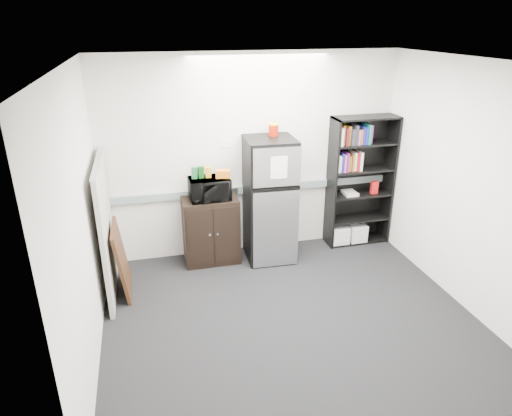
# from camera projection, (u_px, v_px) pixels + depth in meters

# --- Properties ---
(floor) EXTENTS (4.00, 4.00, 0.00)m
(floor) POSITION_uv_depth(u_px,v_px,m) (290.00, 317.00, 5.05)
(floor) COLOR black
(floor) RESTS_ON ground
(wall_back) EXTENTS (4.00, 0.02, 2.70)m
(wall_back) POSITION_uv_depth(u_px,v_px,m) (252.00, 157.00, 6.10)
(wall_back) COLOR silver
(wall_back) RESTS_ON floor
(wall_right) EXTENTS (0.02, 3.50, 2.70)m
(wall_right) POSITION_uv_depth(u_px,v_px,m) (467.00, 187.00, 4.98)
(wall_right) COLOR silver
(wall_right) RESTS_ON floor
(wall_left) EXTENTS (0.02, 3.50, 2.70)m
(wall_left) POSITION_uv_depth(u_px,v_px,m) (81.00, 225.00, 4.08)
(wall_left) COLOR silver
(wall_left) RESTS_ON floor
(ceiling) EXTENTS (4.00, 3.50, 0.02)m
(ceiling) POSITION_uv_depth(u_px,v_px,m) (298.00, 62.00, 4.01)
(ceiling) COLOR white
(ceiling) RESTS_ON wall_back
(electrical_raceway) EXTENTS (3.92, 0.05, 0.10)m
(electrical_raceway) POSITION_uv_depth(u_px,v_px,m) (253.00, 189.00, 6.24)
(electrical_raceway) COLOR gray
(electrical_raceway) RESTS_ON wall_back
(wall_note) EXTENTS (0.14, 0.00, 0.10)m
(wall_note) POSITION_uv_depth(u_px,v_px,m) (226.00, 144.00, 5.94)
(wall_note) COLOR white
(wall_note) RESTS_ON wall_back
(bookshelf) EXTENTS (0.90, 0.34, 1.85)m
(bookshelf) POSITION_uv_depth(u_px,v_px,m) (359.00, 179.00, 6.42)
(bookshelf) COLOR black
(bookshelf) RESTS_ON floor
(cubicle_partition) EXTENTS (0.06, 1.30, 1.62)m
(cubicle_partition) POSITION_uv_depth(u_px,v_px,m) (106.00, 228.00, 5.28)
(cubicle_partition) COLOR gray
(cubicle_partition) RESTS_ON floor
(cabinet) EXTENTS (0.72, 0.48, 0.90)m
(cabinet) POSITION_uv_depth(u_px,v_px,m) (211.00, 230.00, 6.08)
(cabinet) COLOR black
(cabinet) RESTS_ON floor
(microwave) EXTENTS (0.53, 0.37, 0.28)m
(microwave) POSITION_uv_depth(u_px,v_px,m) (209.00, 189.00, 5.84)
(microwave) COLOR black
(microwave) RESTS_ON cabinet
(snack_box_a) EXTENTS (0.08, 0.07, 0.15)m
(snack_box_a) POSITION_uv_depth(u_px,v_px,m) (194.00, 173.00, 5.75)
(snack_box_a) COLOR #1B5E30
(snack_box_a) RESTS_ON microwave
(snack_box_b) EXTENTS (0.08, 0.06, 0.15)m
(snack_box_b) POSITION_uv_depth(u_px,v_px,m) (201.00, 172.00, 5.77)
(snack_box_b) COLOR #0D3D0F
(snack_box_b) RESTS_ON microwave
(snack_box_c) EXTENTS (0.07, 0.05, 0.14)m
(snack_box_c) POSITION_uv_depth(u_px,v_px,m) (208.00, 172.00, 5.79)
(snack_box_c) COLOR orange
(snack_box_c) RESTS_ON microwave
(snack_bag) EXTENTS (0.20, 0.13, 0.10)m
(snack_bag) POSITION_uv_depth(u_px,v_px,m) (223.00, 174.00, 5.79)
(snack_bag) COLOR orange
(snack_bag) RESTS_ON microwave
(refrigerator) EXTENTS (0.65, 0.68, 1.67)m
(refrigerator) POSITION_uv_depth(u_px,v_px,m) (270.00, 200.00, 6.04)
(refrigerator) COLOR black
(refrigerator) RESTS_ON floor
(coffee_can) EXTENTS (0.13, 0.13, 0.18)m
(coffee_can) POSITION_uv_depth(u_px,v_px,m) (274.00, 129.00, 5.82)
(coffee_can) COLOR #9E1907
(coffee_can) RESTS_ON refrigerator
(framed_poster) EXTENTS (0.15, 0.67, 0.86)m
(framed_poster) POSITION_uv_depth(u_px,v_px,m) (122.00, 260.00, 5.37)
(framed_poster) COLOR black
(framed_poster) RESTS_ON floor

